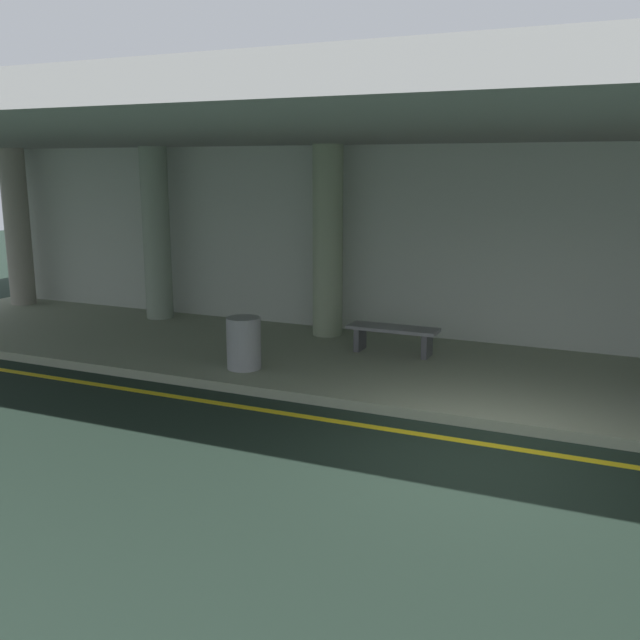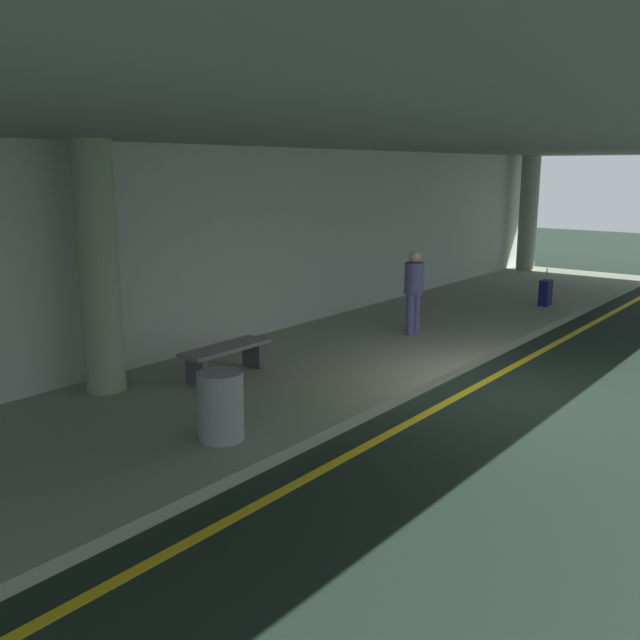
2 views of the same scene
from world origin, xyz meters
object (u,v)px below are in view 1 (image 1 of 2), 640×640
bench_metal (393,334)px  support_column_center (328,242)px  support_column_far_left (17,228)px  trash_bin_steel (244,343)px  support_column_left_mid (156,234)px

bench_metal → support_column_center: bearing=151.9°
support_column_far_left → trash_bin_steel: support_column_far_left is taller
support_column_center → bench_metal: 2.37m
bench_metal → trash_bin_steel: trash_bin_steel is taller
bench_metal → trash_bin_steel: 2.70m
support_column_far_left → support_column_left_mid: (4.00, 0.00, 0.00)m
support_column_center → trash_bin_steel: support_column_center is taller
support_column_left_mid → support_column_center: bearing=0.0°
support_column_far_left → bench_metal: support_column_far_left is taller
support_column_far_left → bench_metal: (9.63, -0.87, -1.47)m
support_column_center → support_column_left_mid: bearing=180.0°
support_column_far_left → support_column_center: size_ratio=1.00×
support_column_far_left → trash_bin_steel: (7.71, -2.77, -1.40)m
support_column_left_mid → support_column_center: same height
support_column_center → bench_metal: support_column_center is taller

